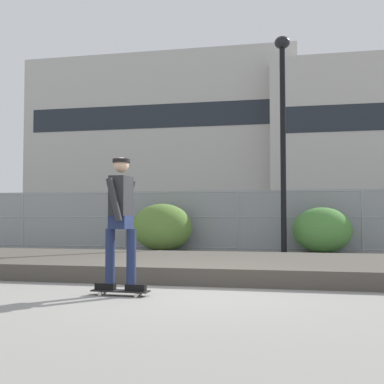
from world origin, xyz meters
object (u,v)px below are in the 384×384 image
object	(u,v)px
shrub_left	(162,227)
parked_car_near	(170,221)
street_lamp	(283,116)
shrub_center	(322,230)
skateboard	(120,291)
skater	(121,214)

from	to	relation	value
shrub_left	parked_car_near	bearing A→B (deg)	101.05
street_lamp	shrub_center	world-z (taller)	street_lamp
skateboard	shrub_left	size ratio (longest dim) A/B	0.44
shrub_left	skater	bearing A→B (deg)	-78.99
skater	parked_car_near	size ratio (longest dim) A/B	0.40
skateboard	shrub_center	bearing A→B (deg)	68.64
parked_car_near	shrub_left	xyz separation A→B (m)	(0.89, -4.58, -0.12)
street_lamp	shrub_center	size ratio (longest dim) A/B	3.69
skateboard	parked_car_near	xyz separation A→B (m)	(-2.45, 12.59, 0.78)
skater	shrub_center	xyz separation A→B (m)	(3.18, 8.14, -0.45)
parked_car_near	shrub_left	world-z (taller)	parked_car_near
street_lamp	shrub_left	distance (m)	4.88
parked_car_near	shrub_left	size ratio (longest dim) A/B	2.43
skateboard	shrub_left	bearing A→B (deg)	101.01
skateboard	street_lamp	size ratio (longest dim) A/B	0.13
shrub_center	street_lamp	bearing A→B (deg)	-156.46
skater	shrub_left	distance (m)	8.17
shrub_left	shrub_center	xyz separation A→B (m)	(4.74, 0.13, -0.06)
street_lamp	parked_car_near	xyz separation A→B (m)	(-4.55, 4.92, -3.09)
parked_car_near	shrub_center	bearing A→B (deg)	-38.29
skateboard	shrub_center	size ratio (longest dim) A/B	0.48
parked_car_near	shrub_center	distance (m)	7.18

